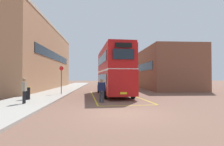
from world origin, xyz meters
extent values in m
plane|color=brown|center=(0.00, 14.40, 0.00)|extent=(135.60, 135.60, 0.00)
cube|color=#A39E93|center=(-6.50, 16.80, 0.07)|extent=(4.00, 57.60, 0.14)
cube|color=#AD7A56|center=(-10.79, 19.74, 4.54)|extent=(5.39, 24.46, 9.09)
cube|color=#19232D|center=(-8.07, 19.74, 5.00)|extent=(0.06, 18.59, 1.10)
cube|color=#BCB29E|center=(-10.79, 19.74, 9.27)|extent=(5.51, 24.58, 0.36)
cube|color=brown|center=(8.90, 18.90, 3.06)|extent=(6.79, 13.24, 6.12)
cube|color=#19232D|center=(5.47, 18.90, 3.37)|extent=(0.06, 10.06, 1.10)
cylinder|color=black|center=(-1.36, 12.40, 0.50)|extent=(0.36, 1.02, 1.00)
cylinder|color=black|center=(1.08, 12.61, 0.50)|extent=(0.36, 1.02, 1.00)
cylinder|color=black|center=(-0.84, 6.36, 0.50)|extent=(0.36, 1.02, 1.00)
cylinder|color=black|center=(1.60, 6.57, 0.50)|extent=(0.36, 1.02, 1.00)
cube|color=#B71414|center=(0.12, 9.48, 1.40)|extent=(3.20, 9.95, 2.10)
cube|color=#B71414|center=(0.12, 9.48, 3.50)|extent=(3.18, 9.76, 2.10)
cube|color=#B71414|center=(0.12, 9.48, 4.65)|extent=(3.08, 9.65, 0.20)
cube|color=white|center=(0.12, 9.48, 2.45)|extent=(3.22, 9.86, 0.14)
cube|color=#19232D|center=(-1.08, 9.38, 1.70)|extent=(0.71, 8.00, 0.84)
cube|color=#19232D|center=(-1.08, 9.38, 3.60)|extent=(0.71, 8.00, 0.84)
cube|color=#19232D|center=(1.32, 9.59, 1.70)|extent=(0.71, 8.00, 0.84)
cube|color=#19232D|center=(1.32, 9.59, 3.60)|extent=(0.71, 8.00, 0.84)
cube|color=#19232D|center=(0.54, 4.59, 3.60)|extent=(1.66, 0.18, 0.80)
cube|color=black|center=(0.54, 4.59, 4.28)|extent=(1.30, 0.15, 0.36)
cube|color=#19232D|center=(-0.30, 14.38, 1.80)|extent=(1.89, 0.20, 1.00)
cube|color=yellow|center=(0.54, 4.59, 0.63)|extent=(0.52, 0.07, 0.16)
cylinder|color=black|center=(2.02, 32.21, 0.46)|extent=(0.37, 0.95, 0.92)
cylinder|color=black|center=(4.50, 31.90, 0.46)|extent=(0.37, 0.95, 0.92)
cylinder|color=black|center=(1.36, 26.96, 0.46)|extent=(0.37, 0.95, 0.92)
cylinder|color=black|center=(3.85, 26.65, 0.46)|extent=(0.37, 0.95, 0.92)
cube|color=gold|center=(2.93, 29.43, 1.60)|extent=(3.50, 9.06, 2.60)
cube|color=silver|center=(2.93, 29.43, 2.96)|extent=(3.31, 8.69, 0.12)
cube|color=#19232D|center=(1.71, 29.59, 1.95)|extent=(0.91, 7.01, 0.96)
cube|color=#19232D|center=(4.16, 29.28, 1.95)|extent=(0.91, 7.01, 0.96)
cube|color=#19232D|center=(3.48, 33.83, 1.90)|extent=(1.93, 0.28, 1.10)
cylinder|color=#2D2D38|center=(-1.02, 4.17, 0.42)|extent=(0.14, 0.14, 0.84)
cylinder|color=#2D2D38|center=(-1.23, 4.23, 0.42)|extent=(0.14, 0.14, 0.84)
cube|color=#141938|center=(-1.13, 4.20, 1.15)|extent=(0.53, 0.35, 0.63)
cylinder|color=#141938|center=(-0.89, 4.14, 1.18)|extent=(0.09, 0.09, 0.60)
cylinder|color=#141938|center=(-1.36, 4.27, 1.18)|extent=(0.09, 0.09, 0.60)
sphere|color=#8C6647|center=(-1.13, 4.18, 1.61)|extent=(0.23, 0.23, 0.23)
cylinder|color=black|center=(-6.14, 2.90, 0.54)|extent=(0.14, 0.14, 0.80)
cylinder|color=black|center=(-6.15, 3.11, 0.54)|extent=(0.14, 0.14, 0.80)
cube|color=gray|center=(-6.15, 3.01, 1.25)|extent=(0.26, 0.48, 0.60)
cylinder|color=gray|center=(-6.13, 2.77, 1.28)|extent=(0.09, 0.09, 0.57)
cylinder|color=gray|center=(-6.16, 3.24, 1.28)|extent=(0.09, 0.09, 0.57)
sphere|color=#8C6647|center=(-6.17, 3.00, 1.69)|extent=(0.22, 0.22, 0.22)
cylinder|color=black|center=(-6.79, 5.18, 0.60)|extent=(0.44, 0.44, 0.92)
cylinder|color=olive|center=(-6.79, 5.18, 1.08)|extent=(0.46, 0.46, 0.04)
cylinder|color=#4C4C51|center=(-5.18, 9.88, 1.53)|extent=(0.08, 0.08, 2.78)
cylinder|color=red|center=(-5.18, 9.88, 2.74)|extent=(0.44, 0.13, 0.44)
cube|color=gold|center=(-1.86, 8.34, 0.00)|extent=(1.13, 11.76, 0.01)
cube|color=gold|center=(2.10, 8.68, 0.00)|extent=(1.13, 11.76, 0.01)
cube|color=gold|center=(0.62, 2.63, 0.00)|extent=(4.09, 0.47, 0.01)
camera|label=1|loc=(-1.26, -9.37, 1.87)|focal=29.78mm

